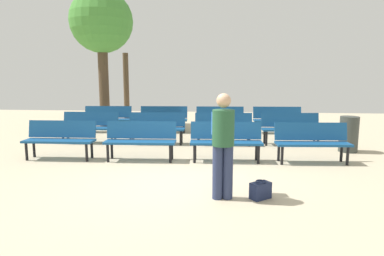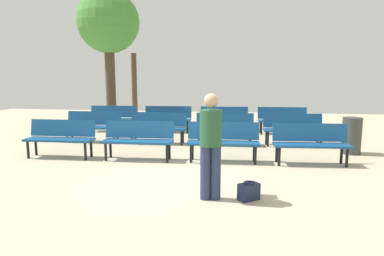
{
  "view_description": "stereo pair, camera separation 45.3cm",
  "coord_description": "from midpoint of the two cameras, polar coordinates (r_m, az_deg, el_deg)",
  "views": [
    {
      "loc": [
        0.82,
        -5.84,
        1.91
      ],
      "look_at": [
        0.0,
        2.84,
        0.55
      ],
      "focal_mm": 31.48,
      "sensor_mm": 36.0,
      "label": 1
    },
    {
      "loc": [
        1.27,
        -5.79,
        1.91
      ],
      "look_at": [
        0.0,
        2.84,
        0.55
      ],
      "focal_mm": 31.48,
      "sensor_mm": 36.0,
      "label": 2
    }
  ],
  "objects": [
    {
      "name": "bench_r2_c2",
      "position": [
        11.35,
        6.59,
        1.69
      ],
      "size": [
        1.63,
        0.57,
        0.87
      ],
      "rotation": [
        0.0,
        0.0,
        0.06
      ],
      "color": "navy",
      "rests_on": "ground_plane"
    },
    {
      "name": "bench_r1_c0",
      "position": [
        10.15,
        -15.22,
        0.59
      ],
      "size": [
        1.62,
        0.54,
        0.87
      ],
      "rotation": [
        0.0,
        0.0,
        0.04
      ],
      "color": "navy",
      "rests_on": "ground_plane"
    },
    {
      "name": "bench_r1_c3",
      "position": [
        9.71,
        18.02,
        0.1
      ],
      "size": [
        1.62,
        0.57,
        0.87
      ],
      "rotation": [
        0.0,
        0.0,
        0.06
      ],
      "color": "navy",
      "rests_on": "ground_plane"
    },
    {
      "name": "bench_r2_c1",
      "position": [
        11.5,
        -3.01,
        1.83
      ],
      "size": [
        1.62,
        0.57,
        0.87
      ],
      "rotation": [
        0.0,
        0.0,
        0.06
      ],
      "color": "navy",
      "rests_on": "ground_plane"
    },
    {
      "name": "handbag",
      "position": [
        5.42,
        12.0,
        -10.48
      ],
      "size": [
        0.36,
        0.34,
        0.29
      ],
      "color": "#192347",
      "rests_on": "ground_plane"
    },
    {
      "name": "ground_plane",
      "position": [
        6.21,
        -1.75,
        -9.05
      ],
      "size": [
        24.0,
        24.0,
        0.0
      ],
      "primitive_type": "plane",
      "color": "#BCAD8E"
    },
    {
      "name": "bench_r0_c2",
      "position": [
        7.58,
        7.01,
        -1.89
      ],
      "size": [
        1.62,
        0.56,
        0.87
      ],
      "rotation": [
        0.0,
        0.0,
        0.05
      ],
      "color": "navy",
      "rests_on": "ground_plane"
    },
    {
      "name": "bench_r1_c1",
      "position": [
        9.58,
        -4.42,
        0.4
      ],
      "size": [
        1.62,
        0.55,
        0.87
      ],
      "rotation": [
        0.0,
        0.0,
        0.04
      ],
      "color": "navy",
      "rests_on": "ground_plane"
    },
    {
      "name": "bench_r2_c3",
      "position": [
        11.57,
        16.16,
        1.53
      ],
      "size": [
        1.62,
        0.55,
        0.87
      ],
      "rotation": [
        0.0,
        0.0,
        0.04
      ],
      "color": "navy",
      "rests_on": "ground_plane"
    },
    {
      "name": "bench_r1_c2",
      "position": [
        9.42,
        6.93,
        0.21
      ],
      "size": [
        1.62,
        0.54,
        0.87
      ],
      "rotation": [
        0.0,
        0.0,
        0.04
      ],
      "color": "navy",
      "rests_on": "ground_plane"
    },
    {
      "name": "bench_r0_c3",
      "position": [
        7.82,
        21.03,
        -2.1
      ],
      "size": [
        1.63,
        0.59,
        0.87
      ],
      "rotation": [
        0.0,
        0.0,
        0.07
      ],
      "color": "navy",
      "rests_on": "ground_plane"
    },
    {
      "name": "trash_bin",
      "position": [
        9.26,
        26.7,
        -1.16
      ],
      "size": [
        0.46,
        0.46,
        0.9
      ],
      "primitive_type": "cylinder",
      "color": "#383D38",
      "rests_on": "ground_plane"
    },
    {
      "name": "bench_r2_c0",
      "position": [
        11.91,
        -12.23,
        1.88
      ],
      "size": [
        1.63,
        0.6,
        0.87
      ],
      "rotation": [
        0.0,
        0.0,
        0.07
      ],
      "color": "navy",
      "rests_on": "ground_plane"
    },
    {
      "name": "tree_1",
      "position": [
        13.41,
        -13.01,
        16.78
      ],
      "size": [
        2.31,
        2.31,
        5.04
      ],
      "color": "#4C3A28",
      "rests_on": "ground_plane"
    },
    {
      "name": "bench_r0_c1",
      "position": [
        7.76,
        -7.42,
        -1.65
      ],
      "size": [
        1.62,
        0.56,
        0.87
      ],
      "rotation": [
        0.0,
        0.0,
        0.05
      ],
      "color": "navy",
      "rests_on": "ground_plane"
    },
    {
      "name": "visitor_with_backpack",
      "position": [
        5.18,
        5.67,
        -2.01
      ],
      "size": [
        0.39,
        0.56,
        1.65
      ],
      "rotation": [
        0.0,
        0.0,
        3.3
      ],
      "color": "navy",
      "rests_on": "ground_plane"
    },
    {
      "name": "bench_r0_c0",
      "position": [
        8.43,
        -19.93,
        -1.28
      ],
      "size": [
        1.61,
        0.52,
        0.87
      ],
      "rotation": [
        0.0,
        0.0,
        0.03
      ],
      "color": "navy",
      "rests_on": "ground_plane"
    },
    {
      "name": "tree_0",
      "position": [
        15.56,
        -8.92,
        7.08
      ],
      "size": [
        0.25,
        0.25,
        2.91
      ],
      "color": "#4C3A28",
      "rests_on": "ground_plane"
    }
  ]
}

